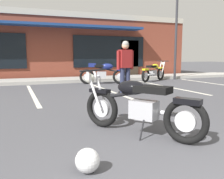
# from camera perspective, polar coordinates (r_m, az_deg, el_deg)

# --- Properties ---
(ground_plane) EXTENTS (80.00, 80.00, 0.00)m
(ground_plane) POSITION_cam_1_polar(r_m,az_deg,el_deg) (4.85, 0.88, -6.65)
(ground_plane) COLOR #47474C
(sidewalk_kerb) EXTENTS (22.00, 1.80, 0.14)m
(sidewalk_kerb) POSITION_cam_1_polar(r_m,az_deg,el_deg) (12.03, -13.03, 2.08)
(sidewalk_kerb) COLOR #A8A59E
(sidewalk_kerb) RESTS_ON ground_plane
(brick_storefront_building) EXTENTS (16.19, 6.85, 3.50)m
(brick_storefront_building) POSITION_cam_1_polar(r_m,az_deg,el_deg) (16.04, -15.49, 9.38)
(brick_storefront_building) COLOR brown
(brick_storefront_building) RESTS_ON ground_plane
(painted_stall_lines) EXTENTS (12.90, 4.80, 0.01)m
(painted_stall_lines) POSITION_cam_1_polar(r_m,az_deg,el_deg) (8.52, -9.28, -0.50)
(painted_stall_lines) COLOR silver
(painted_stall_lines) RESTS_ON ground_plane
(motorcycle_foreground_classic) EXTENTS (1.38, 1.85, 0.98)m
(motorcycle_foreground_classic) POSITION_cam_1_polar(r_m,az_deg,el_deg) (3.81, 5.99, -3.54)
(motorcycle_foreground_classic) COLOR black
(motorcycle_foreground_classic) RESTS_ON ground_plane
(motorcycle_silver_naked) EXTENTS (1.90, 1.28, 0.98)m
(motorcycle_silver_naked) POSITION_cam_1_polar(r_m,az_deg,el_deg) (12.14, 9.61, 4.08)
(motorcycle_silver_naked) COLOR black
(motorcycle_silver_naked) RESTS_ON ground_plane
(motorcycle_blue_standard) EXTENTS (2.03, 1.02, 0.98)m
(motorcycle_blue_standard) POSITION_cam_1_polar(r_m,az_deg,el_deg) (10.78, -1.38, 4.10)
(motorcycle_blue_standard) COLOR black
(motorcycle_blue_standard) RESTS_ON ground_plane
(person_in_black_shirt) EXTENTS (0.61, 0.31, 1.68)m
(person_in_black_shirt) POSITION_cam_1_polar(r_m,az_deg,el_deg) (7.81, 3.05, 5.83)
(person_in_black_shirt) COLOR black
(person_in_black_shirt) RESTS_ON ground_plane
(helmet_on_pavement) EXTENTS (0.26, 0.26, 0.26)m
(helmet_on_pavement) POSITION_cam_1_polar(r_m,az_deg,el_deg) (2.68, -5.69, -15.94)
(helmet_on_pavement) COLOR silver
(helmet_on_pavement) RESTS_ON ground_plane
(parking_lot_lamp_post) EXTENTS (0.24, 0.76, 5.04)m
(parking_lot_lamp_post) POSITION_cam_1_polar(r_m,az_deg,el_deg) (13.35, 14.96, 16.27)
(parking_lot_lamp_post) COLOR #2D2D33
(parking_lot_lamp_post) RESTS_ON ground_plane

